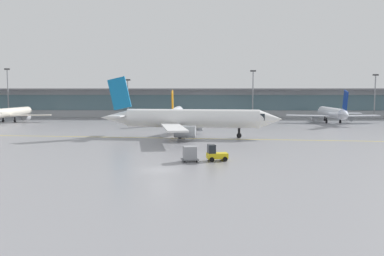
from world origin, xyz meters
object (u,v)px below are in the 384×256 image
(gate_airplane_1, at_px, (176,113))
(apron_light_mast_2, at_px, (253,92))
(baggage_tug, at_px, (216,154))
(apron_light_mast_0, at_px, (8,91))
(gate_airplane_2, at_px, (332,113))
(taxiing_regional_jet, at_px, (190,119))
(cargo_dolly_lead, at_px, (190,153))
(apron_light_mast_1, at_px, (128,97))
(gate_airplane_0, at_px, (11,113))
(apron_light_mast_3, at_px, (375,94))

(gate_airplane_1, bearing_deg, apron_light_mast_2, -55.30)
(baggage_tug, height_order, apron_light_mast_0, apron_light_mast_0)
(gate_airplane_2, xyz_separation_m, taxiing_regional_jet, (-38.31, -36.41, 0.77))
(baggage_tug, distance_m, apron_light_mast_2, 81.54)
(gate_airplane_1, xyz_separation_m, gate_airplane_2, (43.50, -1.43, 0.02))
(taxiing_regional_jet, bearing_deg, cargo_dolly_lead, -82.24)
(apron_light_mast_0, xyz_separation_m, apron_light_mast_1, (39.28, -1.08, -1.78))
(taxiing_regional_jet, xyz_separation_m, apron_light_mast_0, (-60.88, 53.72, 5.24))
(cargo_dolly_lead, height_order, apron_light_mast_1, apron_light_mast_1)
(gate_airplane_1, relative_size, apron_light_mast_0, 1.70)
(gate_airplane_0, bearing_deg, apron_light_mast_0, 31.39)
(gate_airplane_0, height_order, gate_airplane_1, gate_airplane_1)
(gate_airplane_1, bearing_deg, apron_light_mast_3, -75.12)
(gate_airplane_1, relative_size, apron_light_mast_2, 1.77)
(cargo_dolly_lead, bearing_deg, gate_airplane_0, 118.20)
(gate_airplane_1, distance_m, taxiing_regional_jet, 38.21)
(gate_airplane_2, relative_size, apron_light_mast_3, 1.95)
(gate_airplane_1, height_order, apron_light_mast_3, apron_light_mast_3)
(apron_light_mast_1, bearing_deg, baggage_tug, -72.03)
(baggage_tug, bearing_deg, apron_light_mast_2, 68.59)
(cargo_dolly_lead, height_order, apron_light_mast_3, apron_light_mast_3)
(gate_airplane_2, bearing_deg, cargo_dolly_lead, 150.67)
(gate_airplane_0, relative_size, cargo_dolly_lead, 11.03)
(gate_airplane_2, xyz_separation_m, apron_light_mast_2, (-19.95, 17.11, 5.65))
(taxiing_regional_jet, xyz_separation_m, apron_light_mast_3, (56.73, 53.10, 4.23))
(gate_airplane_0, bearing_deg, gate_airplane_1, -86.19)
(gate_airplane_2, bearing_deg, taxiing_regional_jet, 134.81)
(cargo_dolly_lead, height_order, apron_light_mast_0, apron_light_mast_0)
(baggage_tug, relative_size, cargo_dolly_lead, 1.19)
(baggage_tug, distance_m, cargo_dolly_lead, 3.31)
(apron_light_mast_0, relative_size, apron_light_mast_1, 1.28)
(gate_airplane_2, bearing_deg, gate_airplane_1, 89.38)
(gate_airplane_0, height_order, cargo_dolly_lead, gate_airplane_0)
(baggage_tug, xyz_separation_m, apron_light_mast_2, (14.32, 79.93, 7.49))
(baggage_tug, bearing_deg, apron_light_mast_1, 96.72)
(gate_airplane_0, height_order, apron_light_mast_0, apron_light_mast_0)
(cargo_dolly_lead, relative_size, apron_light_mast_1, 0.19)
(taxiing_regional_jet, height_order, apron_light_mast_2, apron_light_mast_2)
(taxiing_regional_jet, distance_m, apron_light_mast_3, 77.82)
(gate_airplane_0, relative_size, gate_airplane_2, 0.95)
(apron_light_mast_0, bearing_deg, gate_airplane_1, -15.91)
(gate_airplane_1, relative_size, taxiing_regional_jet, 0.77)
(gate_airplane_2, relative_size, apron_light_mast_0, 1.71)
(cargo_dolly_lead, xyz_separation_m, apron_light_mast_3, (55.93, 80.14, 6.68))
(apron_light_mast_0, xyz_separation_m, apron_light_mast_2, (79.24, -0.19, -0.35))
(gate_airplane_2, bearing_deg, baggage_tug, 152.65)
(cargo_dolly_lead, bearing_deg, apron_light_mast_3, 43.84)
(gate_airplane_1, height_order, apron_light_mast_1, apron_light_mast_1)
(cargo_dolly_lead, distance_m, apron_light_mast_1, 82.98)
(gate_airplane_0, xyz_separation_m, gate_airplane_2, (91.00, -1.54, 0.14))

